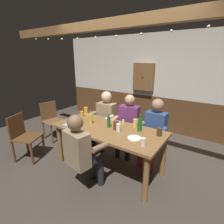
# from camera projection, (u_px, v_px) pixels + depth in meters

# --- Properties ---
(ground_plane) EXTENTS (7.14, 7.14, 0.00)m
(ground_plane) POSITION_uv_depth(u_px,v_px,m) (103.00, 172.00, 2.99)
(ground_plane) COLOR #423A33
(back_wall_upper) EXTENTS (5.95, 0.12, 1.57)m
(back_wall_upper) POSITION_uv_depth(u_px,v_px,m) (159.00, 66.00, 4.36)
(back_wall_upper) COLOR beige
(back_wall_wainscot) EXTENTS (5.95, 0.12, 0.90)m
(back_wall_wainscot) POSITION_uv_depth(u_px,v_px,m) (155.00, 112.00, 4.73)
(back_wall_wainscot) COLOR brown
(back_wall_wainscot) RESTS_ON ground_plane
(ceiling_beam) EXTENTS (5.36, 0.14, 0.16)m
(ceiling_beam) POSITION_uv_depth(u_px,v_px,m) (118.00, 23.00, 2.62)
(ceiling_beam) COLOR brown
(dining_table) EXTENTS (1.88, 0.85, 0.76)m
(dining_table) POSITION_uv_depth(u_px,v_px,m) (108.00, 134.00, 2.92)
(dining_table) COLOR brown
(dining_table) RESTS_ON ground_plane
(person_0) EXTENTS (0.55, 0.53, 1.21)m
(person_0) POSITION_uv_depth(u_px,v_px,m) (105.00, 116.00, 3.74)
(person_0) COLOR #997F60
(person_0) RESTS_ON ground_plane
(person_1) EXTENTS (0.56, 0.55, 1.21)m
(person_1) POSITION_uv_depth(u_px,v_px,m) (128.00, 122.00, 3.43)
(person_1) COLOR #6B2D66
(person_1) RESTS_ON ground_plane
(person_2) EXTENTS (0.51, 0.54, 1.20)m
(person_2) POSITION_uv_depth(u_px,v_px,m) (154.00, 129.00, 3.12)
(person_2) COLOR #2D4C84
(person_2) RESTS_ON ground_plane
(person_3) EXTENTS (0.56, 0.55, 1.20)m
(person_3) POSITION_uv_depth(u_px,v_px,m) (82.00, 150.00, 2.40)
(person_3) COLOR #997F60
(person_3) RESTS_ON ground_plane
(chair_empty_near_right) EXTENTS (0.58, 0.58, 0.88)m
(chair_empty_near_right) POSITION_uv_depth(u_px,v_px,m) (23.00, 136.00, 3.28)
(chair_empty_near_right) COLOR brown
(chair_empty_near_right) RESTS_ON ground_plane
(chair_empty_near_left) EXTENTS (0.49, 0.49, 0.88)m
(chair_empty_near_left) POSITION_uv_depth(u_px,v_px,m) (52.00, 119.00, 4.14)
(chair_empty_near_left) COLOR brown
(chair_empty_near_left) RESTS_ON ground_plane
(table_candle) EXTENTS (0.04, 0.04, 0.08)m
(table_candle) POSITION_uv_depth(u_px,v_px,m) (123.00, 122.00, 3.07)
(table_candle) COLOR #F9E08C
(table_candle) RESTS_ON dining_table
(condiment_caddy) EXTENTS (0.14, 0.10, 0.05)m
(condiment_caddy) POSITION_uv_depth(u_px,v_px,m) (67.00, 126.00, 2.92)
(condiment_caddy) COLOR #B2B7BC
(condiment_caddy) RESTS_ON dining_table
(plate_0) EXTENTS (0.21, 0.21, 0.01)m
(plate_0) POSITION_uv_depth(u_px,v_px,m) (134.00, 138.00, 2.52)
(plate_0) COLOR white
(plate_0) RESTS_ON dining_table
(bottle_0) EXTENTS (0.05, 0.05, 0.23)m
(bottle_0) POSITION_uv_depth(u_px,v_px,m) (109.00, 122.00, 2.91)
(bottle_0) COLOR #195923
(bottle_0) RESTS_ON dining_table
(bottle_1) EXTENTS (0.07, 0.07, 0.28)m
(bottle_1) POSITION_uv_depth(u_px,v_px,m) (140.00, 124.00, 2.76)
(bottle_1) COLOR #195923
(bottle_1) RESTS_ON dining_table
(bottle_2) EXTENTS (0.06, 0.06, 0.24)m
(bottle_2) POSITION_uv_depth(u_px,v_px,m) (91.00, 119.00, 3.05)
(bottle_2) COLOR gold
(bottle_2) RESTS_ON dining_table
(pint_glass_0) EXTENTS (0.06, 0.06, 0.12)m
(pint_glass_0) POSITION_uv_depth(u_px,v_px,m) (143.00, 142.00, 2.30)
(pint_glass_0) COLOR white
(pint_glass_0) RESTS_ON dining_table
(pint_glass_1) EXTENTS (0.07, 0.07, 0.14)m
(pint_glass_1) POSITION_uv_depth(u_px,v_px,m) (135.00, 123.00, 2.92)
(pint_glass_1) COLOR #E5C64C
(pint_glass_1) RESTS_ON dining_table
(pint_glass_2) EXTENTS (0.06, 0.06, 0.12)m
(pint_glass_2) POSITION_uv_depth(u_px,v_px,m) (82.00, 114.00, 3.43)
(pint_glass_2) COLOR gold
(pint_glass_2) RESTS_ON dining_table
(pint_glass_3) EXTENTS (0.08, 0.08, 0.15)m
(pint_glass_3) POSITION_uv_depth(u_px,v_px,m) (86.00, 111.00, 3.60)
(pint_glass_3) COLOR gold
(pint_glass_3) RESTS_ON dining_table
(pint_glass_4) EXTENTS (0.08, 0.08, 0.15)m
(pint_glass_4) POSITION_uv_depth(u_px,v_px,m) (116.00, 125.00, 2.82)
(pint_glass_4) COLOR #4C2D19
(pint_glass_4) RESTS_ON dining_table
(pint_glass_5) EXTENTS (0.08, 0.08, 0.12)m
(pint_glass_5) POSITION_uv_depth(u_px,v_px,m) (159.00, 132.00, 2.60)
(pint_glass_5) COLOR #4C2D19
(pint_glass_5) RESTS_ON dining_table
(pint_glass_6) EXTENTS (0.07, 0.07, 0.14)m
(pint_glass_6) POSITION_uv_depth(u_px,v_px,m) (118.00, 128.00, 2.74)
(pint_glass_6) COLOR white
(pint_glass_6) RESTS_ON dining_table
(wall_dart_cabinet) EXTENTS (0.56, 0.15, 0.70)m
(wall_dart_cabinet) POSITION_uv_depth(u_px,v_px,m) (144.00, 77.00, 4.53)
(wall_dart_cabinet) COLOR brown
(string_lights) EXTENTS (4.20, 0.04, 0.11)m
(string_lights) POSITION_uv_depth(u_px,v_px,m) (116.00, 34.00, 2.63)
(string_lights) COLOR #F9EAB2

